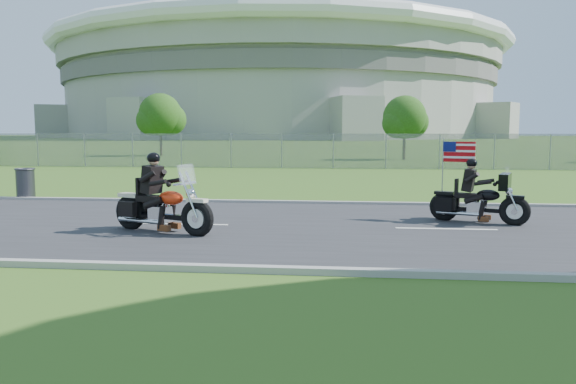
# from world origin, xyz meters

# --- Properties ---
(ground) EXTENTS (420.00, 420.00, 0.00)m
(ground) POSITION_xyz_m (0.00, 0.00, 0.00)
(ground) COLOR #264B17
(ground) RESTS_ON ground
(road) EXTENTS (120.00, 8.00, 0.04)m
(road) POSITION_xyz_m (0.00, 0.00, 0.02)
(road) COLOR #28282B
(road) RESTS_ON ground
(curb_north) EXTENTS (120.00, 0.18, 0.12)m
(curb_north) POSITION_xyz_m (0.00, 4.05, 0.05)
(curb_north) COLOR #9E9B93
(curb_north) RESTS_ON ground
(curb_south) EXTENTS (120.00, 0.18, 0.12)m
(curb_south) POSITION_xyz_m (0.00, -4.05, 0.05)
(curb_south) COLOR #9E9B93
(curb_south) RESTS_ON ground
(fence) EXTENTS (60.00, 0.03, 2.00)m
(fence) POSITION_xyz_m (-5.00, 20.00, 1.00)
(fence) COLOR gray
(fence) RESTS_ON ground
(stadium) EXTENTS (140.40, 140.40, 29.20)m
(stadium) POSITION_xyz_m (-20.00, 170.00, 15.58)
(stadium) COLOR #A3A099
(stadium) RESTS_ON ground
(tree_fence_near) EXTENTS (3.52, 3.28, 4.75)m
(tree_fence_near) POSITION_xyz_m (6.04, 30.04, 2.97)
(tree_fence_near) COLOR #382316
(tree_fence_near) RESTS_ON ground
(tree_fence_mid) EXTENTS (3.96, 3.69, 5.30)m
(tree_fence_mid) POSITION_xyz_m (-13.95, 34.04, 3.30)
(tree_fence_mid) COLOR #382316
(tree_fence_mid) RESTS_ON ground
(motorcycle_lead) EXTENTS (2.49, 1.26, 1.75)m
(motorcycle_lead) POSITION_xyz_m (-2.13, -0.98, 0.55)
(motorcycle_lead) COLOR black
(motorcycle_lead) RESTS_ON ground
(motorcycle_follow) EXTENTS (2.20, 1.16, 1.92)m
(motorcycle_follow) POSITION_xyz_m (4.89, 1.00, 0.53)
(motorcycle_follow) COLOR black
(motorcycle_follow) RESTS_ON ground
(trash_can) EXTENTS (0.67, 0.67, 0.97)m
(trash_can) POSITION_xyz_m (-8.39, 4.33, 0.49)
(trash_can) COLOR #36353A
(trash_can) RESTS_ON ground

